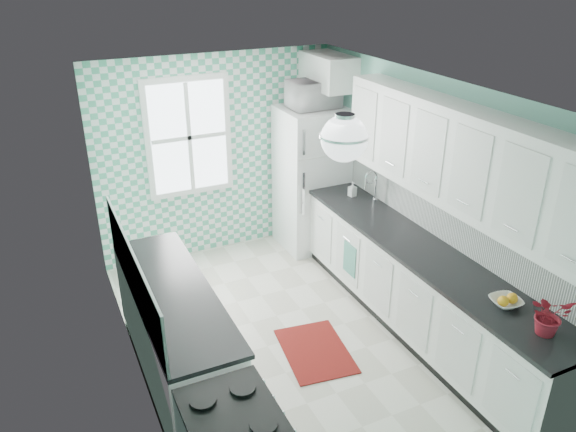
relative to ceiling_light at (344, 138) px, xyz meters
name	(u,v)px	position (x,y,z in m)	size (l,w,h in m)	color
floor	(294,339)	(0.00, 0.80, -2.33)	(3.00, 4.40, 0.02)	silver
ceiling	(295,90)	(0.00, 0.80, 0.19)	(3.00, 4.40, 0.02)	white
wall_back	(217,156)	(0.00, 3.01, -1.07)	(3.00, 0.02, 2.50)	#7BC5AE
wall_front	(457,377)	(0.00, -1.41, -1.07)	(3.00, 0.02, 2.50)	#7BC5AE
wall_left	(127,263)	(-1.51, 0.80, -1.07)	(0.02, 4.40, 2.50)	#7BC5AE
wall_right	(428,199)	(1.51, 0.80, -1.07)	(0.02, 4.40, 2.50)	#7BC5AE
accent_wall	(217,156)	(0.00, 2.99, -1.07)	(3.00, 0.01, 2.50)	#4BAF8A
window	(189,137)	(-0.35, 2.96, -0.77)	(1.04, 0.05, 1.44)	white
backsplash_right	(452,220)	(1.49, 0.40, -1.13)	(0.02, 3.60, 0.51)	white
backsplash_left	(133,272)	(-1.49, 0.73, -1.13)	(0.02, 2.15, 0.51)	white
upper_cabinets_right	(463,159)	(1.33, 0.20, -0.42)	(0.33, 3.20, 0.90)	white
upper_cabinet_fridge	(326,71)	(1.30, 2.63, -0.07)	(0.40, 0.74, 0.40)	white
ceiling_light	(344,138)	(0.00, 0.00, 0.00)	(0.34, 0.34, 0.35)	silver
base_cabinets_right	(420,292)	(1.20, 0.40, -1.87)	(0.60, 3.60, 0.90)	white
countertop_right	(423,252)	(1.19, 0.40, -1.40)	(0.63, 3.60, 0.04)	black
base_cabinets_left	(176,338)	(-1.20, 0.73, -1.87)	(0.60, 2.15, 0.90)	white
countertop_left	(173,292)	(-1.19, 0.73, -1.40)	(0.63, 2.15, 0.04)	black
fridge	(312,179)	(1.11, 2.58, -1.41)	(0.80, 0.79, 1.83)	white
sink	(362,206)	(1.20, 1.54, -1.39)	(0.49, 0.41, 0.53)	silver
rug	(315,351)	(0.10, 0.53, -2.32)	(0.60, 0.86, 0.01)	maroon
dish_towel	(350,259)	(0.89, 1.23, -1.84)	(0.02, 0.24, 0.37)	teal
fruit_bowl	(506,302)	(1.20, -0.64, -1.35)	(0.24, 0.24, 0.06)	silver
potted_plant	(550,315)	(1.20, -1.05, -1.22)	(0.29, 0.25, 0.32)	#A91735
soap_bottle	(352,189)	(1.25, 1.83, -1.30)	(0.08, 0.08, 0.17)	silver
microwave	(314,94)	(1.11, 2.58, -0.33)	(0.60, 0.41, 0.33)	white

